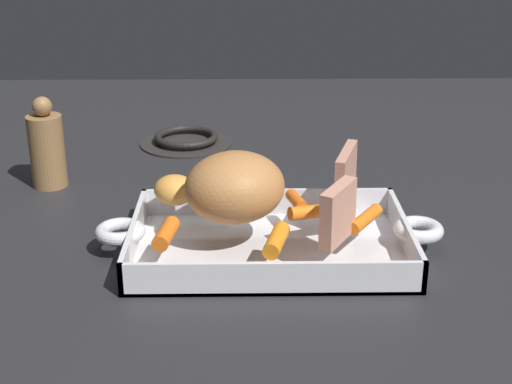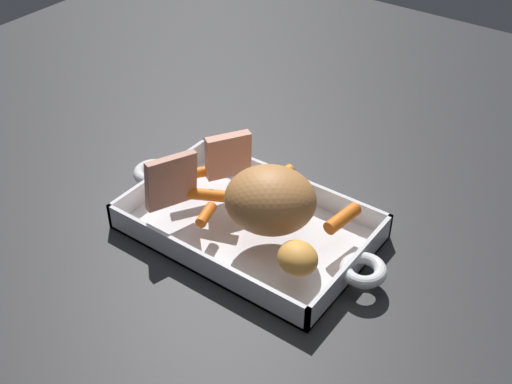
% 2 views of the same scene
% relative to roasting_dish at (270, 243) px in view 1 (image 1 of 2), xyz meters
% --- Properties ---
extents(ground_plane, '(1.81, 1.81, 0.00)m').
position_rel_roasting_dish_xyz_m(ground_plane, '(0.00, 0.00, -0.01)').
color(ground_plane, '#232326').
extents(roasting_dish, '(0.42, 0.22, 0.04)m').
position_rel_roasting_dish_xyz_m(roasting_dish, '(0.00, 0.00, 0.00)').
color(roasting_dish, silver).
rests_on(roasting_dish, ground_plane).
extents(pork_roast, '(0.16, 0.15, 0.09)m').
position_rel_roasting_dish_xyz_m(pork_roast, '(0.04, -0.01, 0.07)').
color(pork_roast, '#B2753F').
rests_on(pork_roast, roasting_dish).
extents(roast_slice_outer, '(0.05, 0.07, 0.07)m').
position_rel_roasting_dish_xyz_m(roast_slice_outer, '(-0.08, 0.05, 0.06)').
color(roast_slice_outer, tan).
rests_on(roast_slice_outer, roasting_dish).
extents(roast_slice_thick, '(0.04, 0.08, 0.08)m').
position_rel_roasting_dish_xyz_m(roast_slice_thick, '(-0.10, -0.05, 0.07)').
color(roast_slice_thick, tan).
rests_on(roast_slice_thick, roasting_dish).
extents(baby_carrot_southwest, '(0.03, 0.06, 0.02)m').
position_rel_roasting_dish_xyz_m(baby_carrot_southwest, '(0.12, 0.05, 0.04)').
color(baby_carrot_southwest, orange).
rests_on(baby_carrot_southwest, roasting_dish).
extents(baby_carrot_northwest, '(0.03, 0.07, 0.02)m').
position_rel_roasting_dish_xyz_m(baby_carrot_northwest, '(-0.01, 0.07, 0.04)').
color(baby_carrot_northwest, orange).
rests_on(baby_carrot_northwest, roasting_dish).
extents(baby_carrot_short, '(0.07, 0.04, 0.02)m').
position_rel_roasting_dish_xyz_m(baby_carrot_short, '(-0.06, -0.01, 0.04)').
color(baby_carrot_short, orange).
rests_on(baby_carrot_short, roasting_dish).
extents(baby_carrot_center_left, '(0.03, 0.04, 0.02)m').
position_rel_roasting_dish_xyz_m(baby_carrot_center_left, '(-0.04, -0.05, 0.04)').
color(baby_carrot_center_left, orange).
rests_on(baby_carrot_center_left, roasting_dish).
extents(baby_carrot_center_right, '(0.05, 0.06, 0.02)m').
position_rel_roasting_dish_xyz_m(baby_carrot_center_right, '(-0.11, 0.01, 0.04)').
color(baby_carrot_center_right, orange).
rests_on(baby_carrot_center_right, roasting_dish).
extents(potato_golden_large, '(0.07, 0.07, 0.04)m').
position_rel_roasting_dish_xyz_m(potato_golden_large, '(0.12, -0.06, 0.05)').
color(potato_golden_large, gold).
rests_on(potato_golden_large, roasting_dish).
extents(stove_burner_rear, '(0.16, 0.16, 0.02)m').
position_rel_roasting_dish_xyz_m(stove_burner_rear, '(0.13, -0.42, -0.00)').
color(stove_burner_rear, '#282623').
rests_on(stove_burner_rear, ground_plane).
extents(pepper_mill, '(0.05, 0.05, 0.14)m').
position_rel_roasting_dish_xyz_m(pepper_mill, '(0.32, -0.23, 0.05)').
color(pepper_mill, olive).
rests_on(pepper_mill, ground_plane).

